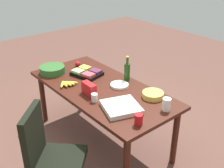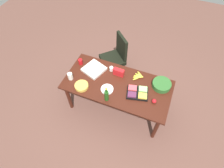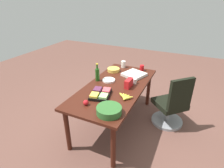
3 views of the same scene
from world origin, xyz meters
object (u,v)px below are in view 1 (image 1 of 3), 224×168
(paper_cup, at_px, (94,98))
(wine_bottle, at_px, (127,71))
(fruit_platter, at_px, (87,73))
(chip_bowl, at_px, (153,95))
(pizza_box, at_px, (121,107))
(mayo_jar, at_px, (167,104))
(salad_bowl, at_px, (52,70))
(conference_table, at_px, (101,93))
(apple_red, at_px, (78,64))
(banana_bunch, at_px, (67,84))
(chip_bag_red, at_px, (89,89))
(office_chair, at_px, (53,165))
(paper_plate_stack, at_px, (119,85))
(red_solo_cup, at_px, (139,119))

(paper_cup, height_order, wine_bottle, wine_bottle)
(fruit_platter, bearing_deg, chip_bowl, 13.37)
(pizza_box, height_order, wine_bottle, wine_bottle)
(chip_bowl, height_order, mayo_jar, mayo_jar)
(salad_bowl, height_order, mayo_jar, mayo_jar)
(paper_cup, height_order, chip_bowl, paper_cup)
(conference_table, xyz_separation_m, wine_bottle, (0.06, 0.37, 0.21))
(mayo_jar, height_order, wine_bottle, wine_bottle)
(fruit_platter, bearing_deg, apple_red, 168.57)
(pizza_box, bearing_deg, paper_cup, -140.18)
(chip_bowl, relative_size, mayo_jar, 1.76)
(fruit_platter, relative_size, banana_bunch, 1.68)
(apple_red, distance_m, salad_bowl, 0.38)
(conference_table, relative_size, chip_bag_red, 9.63)
(chip_bowl, bearing_deg, apple_red, -172.57)
(pizza_box, distance_m, salad_bowl, 1.27)
(chip_bowl, bearing_deg, salad_bowl, -157.51)
(office_chair, bearing_deg, chip_bowl, 82.11)
(fruit_platter, distance_m, chip_bag_red, 0.53)
(pizza_box, relative_size, chip_bowl, 1.50)
(chip_bag_red, bearing_deg, chip_bowl, 45.11)
(office_chair, xyz_separation_m, salad_bowl, (-1.14, 0.66, 0.45))
(paper_cup, relative_size, chip_bag_red, 0.45)
(conference_table, distance_m, banana_bunch, 0.43)
(conference_table, bearing_deg, office_chair, -66.24)
(conference_table, height_order, apple_red, apple_red)
(salad_bowl, bearing_deg, chip_bowl, 22.49)
(pizza_box, bearing_deg, office_chair, -80.25)
(paper_plate_stack, height_order, fruit_platter, fruit_platter)
(fruit_platter, bearing_deg, paper_cup, -28.13)
(pizza_box, relative_size, fruit_platter, 0.86)
(pizza_box, height_order, salad_bowl, salad_bowl)
(paper_plate_stack, bearing_deg, conference_table, -124.45)
(office_chair, xyz_separation_m, fruit_platter, (-0.79, 0.97, 0.44))
(chip_bag_red, distance_m, chip_bowl, 0.72)
(fruit_platter, xyz_separation_m, paper_cup, (0.61, -0.33, 0.01))
(paper_plate_stack, distance_m, chip_bag_red, 0.41)
(office_chair, relative_size, salad_bowl, 2.98)
(salad_bowl, height_order, chip_bowl, salad_bowl)
(salad_bowl, distance_m, chip_bowl, 1.41)
(salad_bowl, xyz_separation_m, wine_bottle, (0.79, 0.61, 0.08))
(conference_table, xyz_separation_m, fruit_platter, (-0.39, 0.07, 0.12))
(chip_bag_red, distance_m, banana_bunch, 0.37)
(paper_plate_stack, bearing_deg, mayo_jar, 1.17)
(chip_bag_red, xyz_separation_m, chip_bowl, (0.51, 0.51, -0.04))
(apple_red, distance_m, paper_plate_stack, 0.83)
(salad_bowl, relative_size, chip_bowl, 1.37)
(paper_cup, bearing_deg, red_solo_cup, 5.59)
(conference_table, relative_size, chip_bowl, 8.01)
(banana_bunch, height_order, wine_bottle, wine_bottle)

